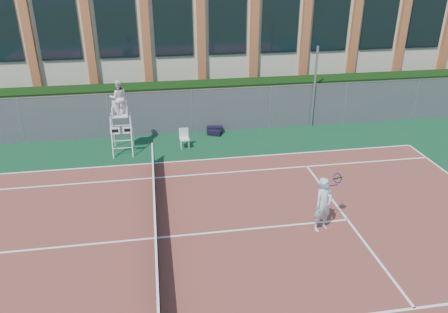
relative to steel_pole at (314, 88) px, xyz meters
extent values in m
plane|color=#233814|center=(-8.20, -8.70, -2.07)|extent=(120.00, 120.00, 0.00)
cube|color=#0D3A1E|center=(-8.20, -7.70, -2.07)|extent=(36.00, 20.00, 0.01)
cube|color=brown|center=(-8.20, -8.70, -2.05)|extent=(23.77, 10.97, 0.02)
cylinder|color=black|center=(-8.20, -3.10, -1.52)|extent=(0.10, 0.10, 1.10)
cube|color=black|center=(-8.20, -8.70, -1.61)|extent=(0.03, 11.00, 0.86)
cube|color=white|center=(-8.20, -8.70, -1.16)|extent=(0.06, 11.20, 0.07)
cube|color=black|center=(-8.20, 1.30, -0.97)|extent=(40.00, 1.40, 2.20)
cube|color=beige|center=(-8.20, 9.30, 1.93)|extent=(44.00, 10.00, 8.00)
cylinder|color=#9EA0A5|center=(0.00, 0.00, 0.00)|extent=(0.12, 0.12, 4.15)
cylinder|color=white|center=(-9.92, -2.17, -1.20)|extent=(0.05, 0.50, 1.83)
cylinder|color=white|center=(-9.08, -2.17, -1.20)|extent=(0.05, 0.50, 1.83)
cylinder|color=white|center=(-9.92, -1.23, -1.20)|extent=(0.05, 0.50, 1.83)
cylinder|color=white|center=(-9.08, -1.23, -1.20)|extent=(0.05, 0.50, 1.83)
cube|color=white|center=(-9.50, -1.70, -0.33)|extent=(0.66, 0.56, 0.06)
cube|color=white|center=(-9.50, -1.44, 0.00)|extent=(0.66, 0.05, 0.56)
cube|color=white|center=(-9.77, -2.07, -0.89)|extent=(0.41, 0.03, 0.32)
cube|color=white|center=(-9.24, -2.07, -0.89)|extent=(0.41, 0.03, 0.32)
imported|color=white|center=(-9.50, -1.65, 0.47)|extent=(0.83, 0.68, 1.55)
cube|color=silver|center=(-6.74, -1.77, -1.62)|extent=(0.45, 0.45, 0.04)
cube|color=silver|center=(-6.75, -1.58, -1.37)|extent=(0.43, 0.07, 0.46)
cylinder|color=silver|center=(-6.90, -1.96, -1.85)|extent=(0.03, 0.03, 0.43)
cylinder|color=silver|center=(-6.55, -1.93, -1.85)|extent=(0.03, 0.03, 0.43)
cylinder|color=silver|center=(-6.92, -1.61, -1.85)|extent=(0.03, 0.03, 0.43)
cylinder|color=silver|center=(-6.58, -1.59, -1.85)|extent=(0.03, 0.03, 0.43)
cube|color=black|center=(-5.10, -0.14, -1.90)|extent=(0.80, 0.37, 0.33)
cube|color=black|center=(-5.17, -0.45, -1.93)|extent=(0.71, 0.52, 0.26)
imported|color=silver|center=(-2.89, -9.06, -1.12)|extent=(0.79, 0.67, 1.85)
torus|color=#1B1655|center=(-2.40, -8.81, -0.34)|extent=(0.38, 0.30, 0.30)
sphere|color=#CCE533|center=(-2.30, -8.63, -0.39)|extent=(0.07, 0.07, 0.07)
camera|label=1|loc=(-7.94, -20.31, 6.14)|focal=35.00mm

